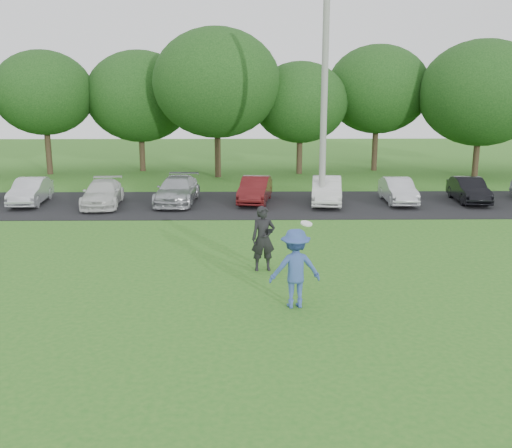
% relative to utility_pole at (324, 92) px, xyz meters
% --- Properties ---
extents(ground, '(100.00, 100.00, 0.00)m').
position_rel_utility_pole_xyz_m(ground, '(-3.04, -12.38, -4.97)').
color(ground, '#2B6F1F').
rests_on(ground, ground).
extents(parking_lot, '(32.00, 6.50, 0.03)m').
position_rel_utility_pole_xyz_m(parking_lot, '(-3.04, 0.62, -4.96)').
color(parking_lot, black).
rests_on(parking_lot, ground).
extents(utility_pole, '(0.28, 0.28, 9.94)m').
position_rel_utility_pole_xyz_m(utility_pole, '(0.00, 0.00, 0.00)').
color(utility_pole, gray).
rests_on(utility_pole, ground).
extents(frisbee_player, '(1.31, 0.86, 2.14)m').
position_rel_utility_pole_xyz_m(frisbee_player, '(-2.17, -11.99, -4.02)').
color(frisbee_player, '#37529C').
rests_on(frisbee_player, ground).
extents(camera_bystander, '(0.72, 0.52, 1.86)m').
position_rel_utility_pole_xyz_m(camera_bystander, '(-2.84, -9.13, -4.04)').
color(camera_bystander, black).
rests_on(camera_bystander, ground).
extents(parked_cars, '(28.79, 4.65, 1.24)m').
position_rel_utility_pole_xyz_m(parked_cars, '(-4.28, 0.70, -4.36)').
color(parked_cars, silver).
rests_on(parked_cars, parking_lot).
extents(tree_row, '(42.39, 9.85, 8.64)m').
position_rel_utility_pole_xyz_m(tree_row, '(-1.53, 10.38, -0.06)').
color(tree_row, '#38281C').
rests_on(tree_row, ground).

